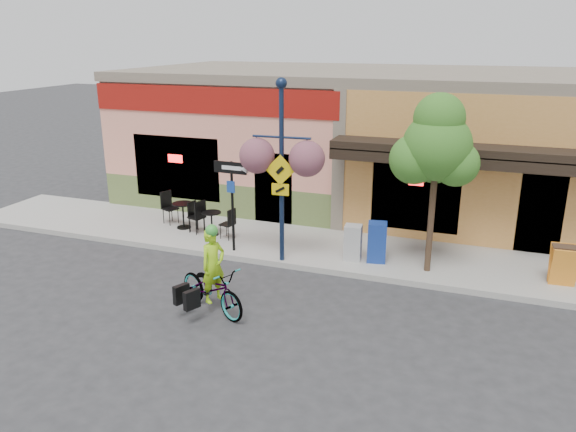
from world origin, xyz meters
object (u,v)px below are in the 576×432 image
Objects in this scene: cyclist_rider at (214,277)px; lamp_post at (282,173)px; building at (398,138)px; one_way_sign at (233,207)px; newspaper_box_blue at (377,242)px; newspaper_box_grey at (353,243)px; bicycle at (212,288)px; street_tree at (434,185)px.

cyclist_rider is 3.29m from lamp_post.
one_way_sign is (-3.14, -6.64, -0.89)m from building.
newspaper_box_grey is at bearing 178.72° from newspaper_box_blue.
one_way_sign is 2.36× the size of newspaper_box_blue.
cyclist_rider reaches higher than newspaper_box_blue.
newspaper_box_grey is (1.68, 0.64, -1.82)m from lamp_post.
lamp_post is at bearing 14.60° from bicycle.
bicycle is at bearing -138.15° from newspaper_box_blue.
newspaper_box_blue is (2.79, 3.56, 0.14)m from bicycle.
newspaper_box_blue is (0.57, -6.09, -1.59)m from building.
lamp_post reaches higher than street_tree.
street_tree reaches higher than bicycle.
lamp_post is 1.88× the size of one_way_sign.
building is at bearing 12.03° from bicycle.
cyclist_rider is 0.66× the size of one_way_sign.
building is at bearing 72.52° from lamp_post.
newspaper_box_blue is (2.27, 0.73, -1.76)m from lamp_post.
one_way_sign reaches higher than cyclist_rider.
bicycle is at bearing -70.69° from one_way_sign.
newspaper_box_grey is 0.21× the size of street_tree.
newspaper_box_grey is at bearing 10.64° from one_way_sign.
cyclist_rider is at bearing -102.67° from building.
building is 4.22× the size of street_tree.
cyclist_rider is 1.74× the size of newspaper_box_grey.
newspaper_box_blue is at bearing -13.15° from bicycle.
one_way_sign reaches higher than newspaper_box_grey.
newspaper_box_grey is at bearing -90.20° from building.
bicycle is at bearing 114.98° from cyclist_rider.
newspaper_box_blue is at bearing 10.71° from one_way_sign.
bicycle is at bearing -140.19° from street_tree.
bicycle is 0.28m from cyclist_rider.
building is 17.77× the size of newspaper_box_blue.
street_tree is (3.56, 0.57, -0.12)m from lamp_post.
building is at bearing 84.40° from newspaper_box_grey.
cyclist_rider is 0.35× the size of lamp_post.
lamp_post reaches higher than building.
cyclist_rider is 1.55× the size of newspaper_box_blue.
one_way_sign is (-0.92, 3.01, 0.84)m from bicycle.
building reaches higher than street_tree.
one_way_sign is 3.24m from newspaper_box_grey.
building is 19.96× the size of newspaper_box_grey.
one_way_sign is 3.82m from newspaper_box_blue.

